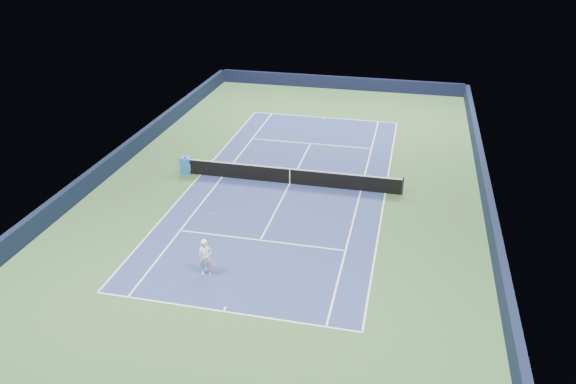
# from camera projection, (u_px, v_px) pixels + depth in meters

# --- Properties ---
(ground) EXTENTS (40.00, 40.00, 0.00)m
(ground) POSITION_uv_depth(u_px,v_px,m) (290.00, 184.00, 32.49)
(ground) COLOR #30502B
(ground) RESTS_ON ground
(wall_far) EXTENTS (22.00, 0.35, 1.10)m
(wall_far) POSITION_uv_depth(u_px,v_px,m) (339.00, 83.00, 49.50)
(wall_far) COLOR black
(wall_far) RESTS_ON ground
(wall_right) EXTENTS (0.35, 40.00, 1.10)m
(wall_right) POSITION_uv_depth(u_px,v_px,m) (486.00, 194.00, 30.08)
(wall_right) COLOR #101832
(wall_right) RESTS_ON ground
(wall_left) EXTENTS (0.35, 40.00, 1.10)m
(wall_left) POSITION_uv_depth(u_px,v_px,m) (118.00, 158.00, 34.41)
(wall_left) COLOR black
(wall_left) RESTS_ON ground
(court_surface) EXTENTS (10.97, 23.77, 0.01)m
(court_surface) POSITION_uv_depth(u_px,v_px,m) (290.00, 184.00, 32.49)
(court_surface) COLOR navy
(court_surface) RESTS_ON ground
(baseline_far) EXTENTS (10.97, 0.08, 0.00)m
(baseline_far) POSITION_uv_depth(u_px,v_px,m) (324.00, 117.00, 42.83)
(baseline_far) COLOR white
(baseline_far) RESTS_ON ground
(baseline_near) EXTENTS (10.97, 0.08, 0.00)m
(baseline_near) POSITION_uv_depth(u_px,v_px,m) (223.00, 311.00, 22.14)
(baseline_near) COLOR white
(baseline_near) RESTS_ON ground
(sideline_doubles_right) EXTENTS (0.08, 23.77, 0.00)m
(sideline_doubles_right) POSITION_uv_depth(u_px,v_px,m) (385.00, 193.00, 31.39)
(sideline_doubles_right) COLOR white
(sideline_doubles_right) RESTS_ON ground
(sideline_doubles_left) EXTENTS (0.08, 23.77, 0.00)m
(sideline_doubles_left) POSITION_uv_depth(u_px,v_px,m) (201.00, 175.00, 33.58)
(sideline_doubles_left) COLOR white
(sideline_doubles_left) RESTS_ON ground
(sideline_singles_right) EXTENTS (0.08, 23.77, 0.00)m
(sideline_singles_right) POSITION_uv_depth(u_px,v_px,m) (361.00, 191.00, 31.67)
(sideline_singles_right) COLOR white
(sideline_singles_right) RESTS_ON ground
(sideline_singles_left) EXTENTS (0.08, 23.77, 0.00)m
(sideline_singles_left) POSITION_uv_depth(u_px,v_px,m) (222.00, 177.00, 33.31)
(sideline_singles_left) COLOR white
(sideline_singles_left) RESTS_ON ground
(service_line_far) EXTENTS (8.23, 0.08, 0.00)m
(service_line_far) POSITION_uv_depth(u_px,v_px,m) (311.00, 144.00, 38.06)
(service_line_far) COLOR white
(service_line_far) RESTS_ON ground
(service_line_near) EXTENTS (8.23, 0.08, 0.00)m
(service_line_near) POSITION_uv_depth(u_px,v_px,m) (260.00, 240.00, 26.92)
(service_line_near) COLOR white
(service_line_near) RESTS_ON ground
(center_service_line) EXTENTS (0.08, 12.80, 0.00)m
(center_service_line) POSITION_uv_depth(u_px,v_px,m) (290.00, 184.00, 32.49)
(center_service_line) COLOR white
(center_service_line) RESTS_ON ground
(center_mark_far) EXTENTS (0.08, 0.30, 0.00)m
(center_mark_far) POSITION_uv_depth(u_px,v_px,m) (324.00, 118.00, 42.70)
(center_mark_far) COLOR white
(center_mark_far) RESTS_ON ground
(center_mark_near) EXTENTS (0.08, 0.30, 0.00)m
(center_mark_near) POSITION_uv_depth(u_px,v_px,m) (225.00, 309.00, 22.27)
(center_mark_near) COLOR white
(center_mark_near) RESTS_ON ground
(tennis_net) EXTENTS (12.90, 0.10, 1.07)m
(tennis_net) POSITION_uv_depth(u_px,v_px,m) (290.00, 176.00, 32.26)
(tennis_net) COLOR black
(tennis_net) RESTS_ON ground
(sponsor_cube) EXTENTS (0.65, 0.59, 1.00)m
(sponsor_cube) POSITION_uv_depth(u_px,v_px,m) (186.00, 165.00, 33.65)
(sponsor_cube) COLOR blue
(sponsor_cube) RESTS_ON ground
(tennis_player) EXTENTS (0.83, 1.32, 2.49)m
(tennis_player) POSITION_uv_depth(u_px,v_px,m) (206.00, 257.00, 24.06)
(tennis_player) COLOR white
(tennis_player) RESTS_ON ground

